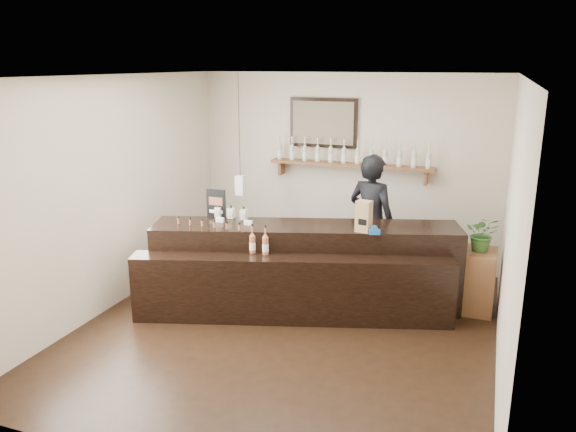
% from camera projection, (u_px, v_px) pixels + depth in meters
% --- Properties ---
extents(ground, '(5.00, 5.00, 0.00)m').
position_uv_depth(ground, '(287.00, 328.00, 6.41)').
color(ground, black).
rests_on(ground, ground).
extents(room_shell, '(5.00, 5.00, 5.00)m').
position_uv_depth(room_shell, '(287.00, 182.00, 5.96)').
color(room_shell, beige).
rests_on(room_shell, ground).
extents(back_wall_decor, '(2.66, 0.96, 1.69)m').
position_uv_depth(back_wall_decor, '(334.00, 146.00, 8.14)').
color(back_wall_decor, brown).
rests_on(back_wall_decor, ground).
extents(counter, '(3.73, 2.06, 1.21)m').
position_uv_depth(counter, '(301.00, 271.00, 6.80)').
color(counter, black).
rests_on(counter, ground).
extents(promo_sign, '(0.26, 0.03, 0.36)m').
position_uv_depth(promo_sign, '(216.00, 203.00, 7.07)').
color(promo_sign, black).
rests_on(promo_sign, counter).
extents(paper_bag, '(0.19, 0.16, 0.37)m').
position_uv_depth(paper_bag, '(364.00, 216.00, 6.46)').
color(paper_bag, '#9C7E4B').
rests_on(paper_bag, counter).
extents(tape_dispenser, '(0.14, 0.09, 0.11)m').
position_uv_depth(tape_dispenser, '(375.00, 231.00, 6.39)').
color(tape_dispenser, '#185FAE').
rests_on(tape_dispenser, counter).
extents(side_cabinet, '(0.39, 0.53, 0.76)m').
position_uv_depth(side_cabinet, '(478.00, 281.00, 6.78)').
color(side_cabinet, brown).
rests_on(side_cabinet, ground).
extents(potted_plant, '(0.40, 0.35, 0.43)m').
position_uv_depth(potted_plant, '(483.00, 234.00, 6.63)').
color(potted_plant, '#346127').
rests_on(potted_plant, side_cabinet).
extents(shopkeeper, '(0.87, 0.71, 2.05)m').
position_uv_depth(shopkeeper, '(372.00, 214.00, 7.33)').
color(shopkeeper, black).
rests_on(shopkeeper, ground).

